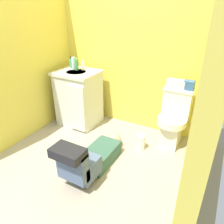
% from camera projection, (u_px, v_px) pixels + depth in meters
% --- Properties ---
extents(ground_plane, '(2.70, 3.13, 0.04)m').
position_uv_depth(ground_plane, '(93.00, 163.00, 2.54)').
color(ground_plane, '#A29887').
extents(wall_back, '(2.36, 0.08, 2.40)m').
position_uv_depth(wall_back, '(135.00, 43.00, 2.87)').
color(wall_back, '#E1CD49').
rests_on(wall_back, ground_plane).
extents(wall_left, '(0.08, 2.13, 2.40)m').
position_uv_depth(wall_left, '(7.00, 49.00, 2.49)').
color(wall_left, '#E1CD49').
rests_on(wall_left, ground_plane).
extents(wall_right, '(0.08, 2.13, 2.40)m').
position_uv_depth(wall_right, '(222.00, 78.00, 1.51)').
color(wall_right, '#E1CD49').
rests_on(wall_right, ground_plane).
extents(toilet, '(0.36, 0.46, 0.75)m').
position_uv_depth(toilet, '(173.00, 119.00, 2.71)').
color(toilet, silver).
rests_on(toilet, ground_plane).
extents(vanity_cabinet, '(0.60, 0.53, 0.82)m').
position_uv_depth(vanity_cabinet, '(79.00, 98.00, 3.20)').
color(vanity_cabinet, silver).
rests_on(vanity_cabinet, ground_plane).
extents(faucet, '(0.02, 0.02, 0.10)m').
position_uv_depth(faucet, '(83.00, 66.00, 3.11)').
color(faucet, silver).
rests_on(faucet, vanity_cabinet).
extents(person_plumber, '(0.39, 1.06, 0.52)m').
position_uv_depth(person_plumber, '(91.00, 157.00, 2.33)').
color(person_plumber, '#33594C').
rests_on(person_plumber, ground_plane).
extents(tissue_box, '(0.22, 0.11, 0.10)m').
position_uv_depth(tissue_box, '(176.00, 84.00, 2.61)').
color(tissue_box, silver).
rests_on(tissue_box, toilet).
extents(toiletry_bag, '(0.12, 0.09, 0.11)m').
position_uv_depth(toiletry_bag, '(189.00, 85.00, 2.54)').
color(toiletry_bag, '#33598C').
rests_on(toiletry_bag, toilet).
extents(soap_dispenser, '(0.06, 0.06, 0.17)m').
position_uv_depth(soap_dispenser, '(71.00, 63.00, 3.17)').
color(soap_dispenser, '#449663').
rests_on(soap_dispenser, vanity_cabinet).
extents(bottle_clear, '(0.06, 0.06, 0.18)m').
position_uv_depth(bottle_clear, '(74.00, 63.00, 3.08)').
color(bottle_clear, silver).
rests_on(bottle_clear, vanity_cabinet).
extents(bottle_green, '(0.05, 0.05, 0.16)m').
position_uv_depth(bottle_green, '(76.00, 64.00, 3.05)').
color(bottle_green, '#48A351').
rests_on(bottle_green, vanity_cabinet).
extents(bottle_white, '(0.05, 0.05, 0.13)m').
position_uv_depth(bottle_white, '(83.00, 65.00, 3.07)').
color(bottle_white, silver).
rests_on(bottle_white, vanity_cabinet).
extents(paper_towel_roll, '(0.11, 0.11, 0.21)m').
position_uv_depth(paper_towel_roll, '(141.00, 142.00, 2.70)').
color(paper_towel_roll, white).
rests_on(paper_towel_roll, ground_plane).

